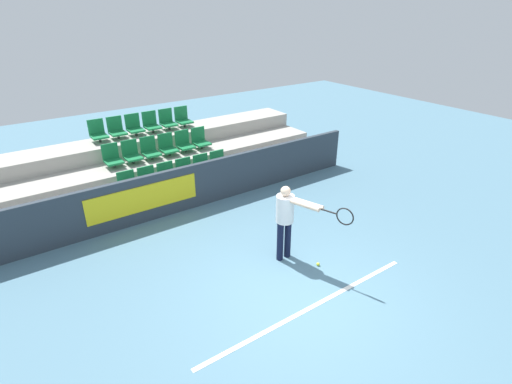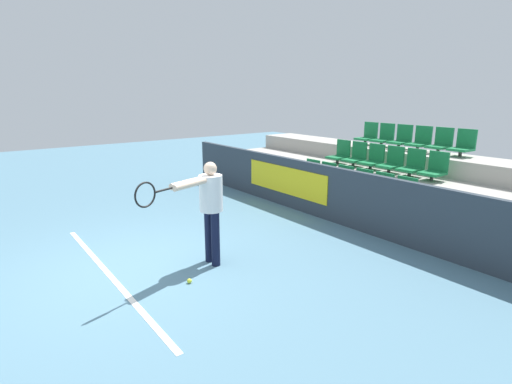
% 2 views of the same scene
% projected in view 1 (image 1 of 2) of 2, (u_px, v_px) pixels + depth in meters
% --- Properties ---
extents(ground_plane, '(30.00, 30.00, 0.00)m').
position_uv_depth(ground_plane, '(300.00, 298.00, 6.88)').
color(ground_plane, slate).
extents(court_baseline, '(4.43, 0.08, 0.01)m').
position_uv_depth(court_baseline, '(311.00, 307.00, 6.66)').
color(court_baseline, white).
rests_on(court_baseline, ground).
extents(barrier_wall, '(9.91, 0.14, 1.11)m').
position_uv_depth(barrier_wall, '(189.00, 187.00, 9.64)').
color(barrier_wall, '#2D3842').
rests_on(barrier_wall, ground).
extents(bleacher_tier_front, '(9.51, 1.05, 0.39)m').
position_uv_depth(bleacher_tier_front, '(180.00, 191.00, 10.26)').
color(bleacher_tier_front, '#ADA89E').
rests_on(bleacher_tier_front, ground).
extents(bleacher_tier_middle, '(9.51, 1.05, 0.79)m').
position_uv_depth(bleacher_tier_middle, '(163.00, 171.00, 10.95)').
color(bleacher_tier_middle, '#ADA89E').
rests_on(bleacher_tier_middle, ground).
extents(bleacher_tier_back, '(9.51, 1.05, 1.18)m').
position_uv_depth(bleacher_tier_back, '(148.00, 154.00, 11.63)').
color(bleacher_tier_back, '#ADA89E').
rests_on(bleacher_tier_back, ground).
extents(stadium_chair_0, '(0.41, 0.46, 0.58)m').
position_uv_depth(stadium_chair_0, '(128.00, 186.00, 9.51)').
color(stadium_chair_0, '#333333').
rests_on(stadium_chair_0, bleacher_tier_front).
extents(stadium_chair_1, '(0.41, 0.46, 0.58)m').
position_uv_depth(stadium_chair_1, '(149.00, 181.00, 9.77)').
color(stadium_chair_1, '#333333').
rests_on(stadium_chair_1, bleacher_tier_front).
extents(stadium_chair_2, '(0.41, 0.46, 0.58)m').
position_uv_depth(stadium_chair_2, '(168.00, 176.00, 10.04)').
color(stadium_chair_2, '#333333').
rests_on(stadium_chair_2, bleacher_tier_front).
extents(stadium_chair_3, '(0.41, 0.46, 0.58)m').
position_uv_depth(stadium_chair_3, '(186.00, 172.00, 10.30)').
color(stadium_chair_3, '#333333').
rests_on(stadium_chair_3, bleacher_tier_front).
extents(stadium_chair_4, '(0.41, 0.46, 0.58)m').
position_uv_depth(stadium_chair_4, '(203.00, 168.00, 10.56)').
color(stadium_chair_4, '#333333').
rests_on(stadium_chair_4, bleacher_tier_front).
extents(stadium_chair_5, '(0.41, 0.46, 0.58)m').
position_uv_depth(stadium_chair_5, '(219.00, 164.00, 10.82)').
color(stadium_chair_5, '#333333').
rests_on(stadium_chair_5, bleacher_tier_front).
extents(stadium_chair_6, '(0.41, 0.46, 0.58)m').
position_uv_depth(stadium_chair_6, '(112.00, 158.00, 10.12)').
color(stadium_chair_6, '#333333').
rests_on(stadium_chair_6, bleacher_tier_middle).
extents(stadium_chair_7, '(0.41, 0.46, 0.58)m').
position_uv_depth(stadium_chair_7, '(132.00, 154.00, 10.38)').
color(stadium_chair_7, '#333333').
rests_on(stadium_chair_7, bleacher_tier_middle).
extents(stadium_chair_8, '(0.41, 0.46, 0.58)m').
position_uv_depth(stadium_chair_8, '(150.00, 150.00, 10.64)').
color(stadium_chair_8, '#333333').
rests_on(stadium_chair_8, bleacher_tier_middle).
extents(stadium_chair_9, '(0.41, 0.46, 0.58)m').
position_uv_depth(stadium_chair_9, '(168.00, 146.00, 10.90)').
color(stadium_chair_9, '#333333').
rests_on(stadium_chair_9, bleacher_tier_middle).
extents(stadium_chair_10, '(0.41, 0.46, 0.58)m').
position_uv_depth(stadium_chair_10, '(184.00, 143.00, 11.16)').
color(stadium_chair_10, '#333333').
rests_on(stadium_chair_10, bleacher_tier_middle).
extents(stadium_chair_11, '(0.41, 0.46, 0.58)m').
position_uv_depth(stadium_chair_11, '(200.00, 140.00, 11.42)').
color(stadium_chair_11, '#333333').
rests_on(stadium_chair_11, bleacher_tier_middle).
extents(stadium_chair_12, '(0.41, 0.46, 0.58)m').
position_uv_depth(stadium_chair_12, '(98.00, 133.00, 10.72)').
color(stadium_chair_12, '#333333').
rests_on(stadium_chair_12, bleacher_tier_back).
extents(stadium_chair_13, '(0.41, 0.46, 0.58)m').
position_uv_depth(stadium_chair_13, '(117.00, 129.00, 10.98)').
color(stadium_chair_13, '#333333').
rests_on(stadium_chair_13, bleacher_tier_back).
extents(stadium_chair_14, '(0.41, 0.46, 0.58)m').
position_uv_depth(stadium_chair_14, '(134.00, 126.00, 11.24)').
color(stadium_chair_14, '#333333').
rests_on(stadium_chair_14, bleacher_tier_back).
extents(stadium_chair_15, '(0.41, 0.46, 0.58)m').
position_uv_depth(stadium_chair_15, '(151.00, 124.00, 11.50)').
color(stadium_chair_15, '#333333').
rests_on(stadium_chair_15, bleacher_tier_back).
extents(stadium_chair_16, '(0.41, 0.46, 0.58)m').
position_uv_depth(stadium_chair_16, '(167.00, 121.00, 11.76)').
color(stadium_chair_16, '#333333').
rests_on(stadium_chair_16, bleacher_tier_back).
extents(stadium_chair_17, '(0.41, 0.46, 0.58)m').
position_uv_depth(stadium_chair_17, '(183.00, 118.00, 12.02)').
color(stadium_chair_17, '#333333').
rests_on(stadium_chair_17, bleacher_tier_back).
extents(tennis_player, '(0.61, 1.46, 1.56)m').
position_uv_depth(tennis_player, '(288.00, 216.00, 7.50)').
color(tennis_player, black).
rests_on(tennis_player, ground).
extents(tennis_ball, '(0.07, 0.07, 0.07)m').
position_uv_depth(tennis_ball, '(318.00, 264.00, 7.70)').
color(tennis_ball, '#CCDB33').
rests_on(tennis_ball, ground).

